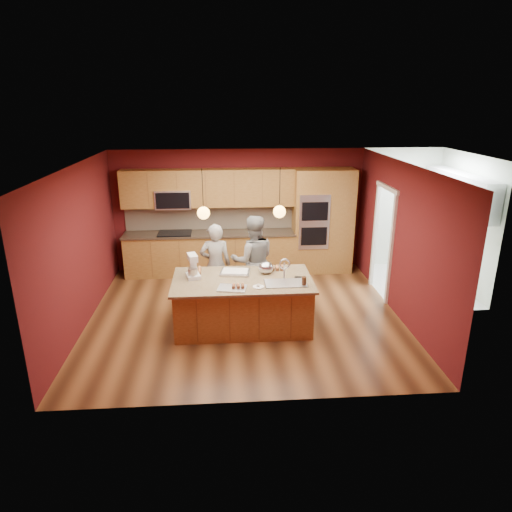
{
  "coord_description": "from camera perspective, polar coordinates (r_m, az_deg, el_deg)",
  "views": [
    {
      "loc": [
        -0.34,
        -7.45,
        3.69
      ],
      "look_at": [
        0.2,
        -0.1,
        1.16
      ],
      "focal_mm": 32.0,
      "sensor_mm": 36.0,
      "label": 1
    }
  ],
  "objects": [
    {
      "name": "oven_column",
      "position": [
        10.21,
        8.32,
        4.33
      ],
      "size": [
        1.3,
        0.62,
        2.3
      ],
      "color": "brown",
      "rests_on": "floor"
    },
    {
      "name": "person_right",
      "position": [
        8.47,
        -0.37,
        -0.59
      ],
      "size": [
        0.88,
        0.71,
        1.72
      ],
      "primitive_type": "imported",
      "rotation": [
        0.0,
        0.0,
        3.21
      ],
      "color": "slate",
      "rests_on": "floor"
    },
    {
      "name": "dryer",
      "position": [
        10.59,
        21.25,
        -0.09
      ],
      "size": [
        0.6,
        0.61,
        0.94
      ],
      "primitive_type": "cube",
      "rotation": [
        0.0,
        0.0,
        -0.02
      ],
      "color": "white",
      "rests_on": "floor"
    },
    {
      "name": "wall_right",
      "position": [
        8.4,
        17.59,
        1.85
      ],
      "size": [
        0.0,
        5.0,
        5.0
      ],
      "primitive_type": "plane",
      "rotation": [
        1.57,
        0.0,
        -1.57
      ],
      "color": "#541215",
      "rests_on": "ground"
    },
    {
      "name": "cabinet_run",
      "position": [
        10.07,
        -5.99,
        3.25
      ],
      "size": [
        3.74,
        0.64,
        2.3
      ],
      "color": "brown",
      "rests_on": "floor"
    },
    {
      "name": "pendant_left",
      "position": [
        7.27,
        -6.58,
        5.4
      ],
      "size": [
        0.2,
        0.2,
        0.8
      ],
      "color": "black",
      "rests_on": "ceiling"
    },
    {
      "name": "island",
      "position": [
        7.78,
        -1.57,
        -5.78
      ],
      "size": [
        2.33,
        1.31,
        1.24
      ],
      "color": "brown",
      "rests_on": "floor"
    },
    {
      "name": "cupcakes_left",
      "position": [
        7.97,
        -7.37,
        -1.8
      ],
      "size": [
        0.15,
        0.31,
        0.07
      ],
      "primitive_type": null,
      "color": "#C17A48",
      "rests_on": "island"
    },
    {
      "name": "washer",
      "position": [
        10.04,
        22.88,
        -1.2
      ],
      "size": [
        0.74,
        0.75,
        0.98
      ],
      "primitive_type": "cube",
      "rotation": [
        0.0,
        0.0,
        0.23
      ],
      "color": "white",
      "rests_on": "floor"
    },
    {
      "name": "wall_left",
      "position": [
        8.17,
        -21.16,
        0.97
      ],
      "size": [
        0.0,
        5.0,
        5.0
      ],
      "primitive_type": "plane",
      "rotation": [
        1.57,
        0.0,
        1.57
      ],
      "color": "#541215",
      "rests_on": "ground"
    },
    {
      "name": "pendant_right",
      "position": [
        7.32,
        2.95,
        5.59
      ],
      "size": [
        0.2,
        0.2,
        0.8
      ],
      "color": "black",
      "rests_on": "ceiling"
    },
    {
      "name": "plate",
      "position": [
        7.29,
        0.3,
        -3.88
      ],
      "size": [
        0.18,
        0.18,
        0.01
      ],
      "primitive_type": "cylinder",
      "color": "silver",
      "rests_on": "island"
    },
    {
      "name": "cooling_rack",
      "position": [
        7.24,
        -3.0,
        -4.02
      ],
      "size": [
        0.5,
        0.4,
        0.02
      ],
      "primitive_type": "cube",
      "rotation": [
        0.0,
        0.0,
        -0.19
      ],
      "color": "silver",
      "rests_on": "island"
    },
    {
      "name": "cupcakes_rack",
      "position": [
        7.22,
        -2.25,
        -3.74
      ],
      "size": [
        0.21,
        0.14,
        0.06
      ],
      "primitive_type": null,
      "color": "#C17A48",
      "rests_on": "island"
    },
    {
      "name": "person_left",
      "position": [
        8.48,
        -5.07,
        -1.15
      ],
      "size": [
        0.59,
        0.4,
        1.58
      ],
      "primitive_type": "imported",
      "rotation": [
        0.0,
        0.0,
        3.18
      ],
      "color": "black",
      "rests_on": "floor"
    },
    {
      "name": "stand_mixer",
      "position": [
        7.7,
        -7.9,
        -1.44
      ],
      "size": [
        0.28,
        0.33,
        0.41
      ],
      "rotation": [
        0.0,
        0.0,
        0.25
      ],
      "color": "white",
      "rests_on": "island"
    },
    {
      "name": "laundry_room",
      "position": [
        9.99,
        24.08,
        7.27
      ],
      "size": [
        2.6,
        2.7,
        2.7
      ],
      "color": "silver",
      "rests_on": "ground"
    },
    {
      "name": "doorway_trim",
      "position": [
        9.19,
        15.52,
        1.53
      ],
      "size": [
        0.08,
        1.11,
        2.2
      ],
      "primitive_type": null,
      "color": "white",
      "rests_on": "wall_right"
    },
    {
      "name": "phone",
      "position": [
        7.72,
        5.35,
        -2.64
      ],
      "size": [
        0.15,
        0.1,
        0.01
      ],
      "primitive_type": "cube",
      "rotation": [
        0.0,
        0.0,
        -0.19
      ],
      "color": "black",
      "rests_on": "island"
    },
    {
      "name": "ceiling",
      "position": [
        7.52,
        -1.6,
        11.36
      ],
      "size": [
        5.5,
        5.5,
        0.0
      ],
      "primitive_type": "plane",
      "rotation": [
        3.14,
        0.0,
        0.0
      ],
      "color": "white",
      "rests_on": "ground"
    },
    {
      "name": "cupcakes_right",
      "position": [
        8.02,
        2.65,
        -1.49
      ],
      "size": [
        0.25,
        0.17,
        0.07
      ],
      "primitive_type": null,
      "color": "#C17A48",
      "rests_on": "island"
    },
    {
      "name": "sheet_cake",
      "position": [
        7.87,
        -2.63,
        -2.02
      ],
      "size": [
        0.55,
        0.44,
        0.05
      ],
      "rotation": [
        0.0,
        0.0,
        -0.16
      ],
      "color": "silver",
      "rests_on": "island"
    },
    {
      "name": "wall_back",
      "position": [
        10.22,
        -2.2,
        5.69
      ],
      "size": [
        5.5,
        0.0,
        5.5
      ],
      "primitive_type": "plane",
      "rotation": [
        1.57,
        0.0,
        0.0
      ],
      "color": "#541215",
      "rests_on": "ground"
    },
    {
      "name": "tumbler",
      "position": [
        7.38,
        6.02,
        -3.13
      ],
      "size": [
        0.07,
        0.07,
        0.15
      ],
      "primitive_type": "cylinder",
      "color": "#3A2113",
      "rests_on": "island"
    },
    {
      "name": "wall_front",
      "position": [
        5.48,
        -0.23,
        -6.34
      ],
      "size": [
        5.5,
        0.0,
        5.5
      ],
      "primitive_type": "plane",
      "rotation": [
        -1.57,
        0.0,
        0.0
      ],
      "color": "#541215",
      "rests_on": "ground"
    },
    {
      "name": "floor",
      "position": [
        8.32,
        -1.43,
        -7.41
      ],
      "size": [
        5.5,
        5.5,
        0.0
      ],
      "primitive_type": "plane",
      "color": "#422513",
      "rests_on": "ground"
    },
    {
      "name": "mixing_bowl",
      "position": [
        7.84,
        1.25,
        -1.45
      ],
      "size": [
        0.26,
        0.26,
        0.22
      ],
      "primitive_type": "ellipsoid",
      "color": "silver",
      "rests_on": "island"
    }
  ]
}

